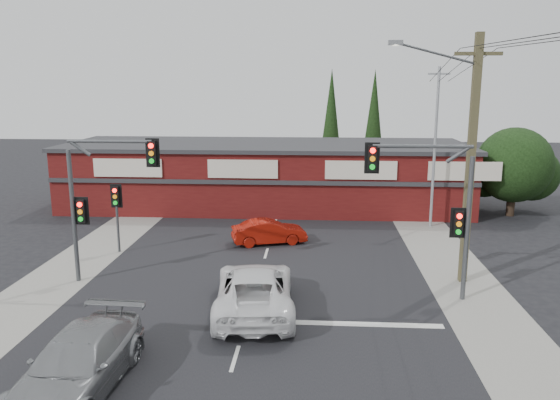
# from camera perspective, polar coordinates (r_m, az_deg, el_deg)

# --- Properties ---
(ground) EXTENTS (120.00, 120.00, 0.00)m
(ground) POSITION_cam_1_polar(r_m,az_deg,el_deg) (20.78, -3.03, -10.82)
(ground) COLOR black
(ground) RESTS_ON ground
(road_strip) EXTENTS (14.00, 70.00, 0.01)m
(road_strip) POSITION_cam_1_polar(r_m,az_deg,el_deg) (25.43, -1.70, -6.45)
(road_strip) COLOR black
(road_strip) RESTS_ON ground
(verge_left) EXTENTS (3.00, 70.00, 0.02)m
(verge_left) POSITION_cam_1_polar(r_m,az_deg,el_deg) (27.54, -19.69, -5.70)
(verge_left) COLOR gray
(verge_left) RESTS_ON ground
(verge_right) EXTENTS (3.00, 70.00, 0.02)m
(verge_right) POSITION_cam_1_polar(r_m,az_deg,el_deg) (26.06, 17.37, -6.54)
(verge_right) COLOR gray
(verge_right) RESTS_ON ground
(stop_line) EXTENTS (6.50, 0.35, 0.01)m
(stop_line) POSITION_cam_1_polar(r_m,az_deg,el_deg) (19.30, 7.07, -12.71)
(stop_line) COLOR silver
(stop_line) RESTS_ON ground
(white_suv) EXTENTS (3.25, 6.13, 1.64)m
(white_suv) POSITION_cam_1_polar(r_m,az_deg,el_deg) (19.91, -2.68, -9.32)
(white_suv) COLOR white
(white_suv) RESTS_ON ground
(silver_suv) EXTENTS (2.46, 5.48, 1.56)m
(silver_suv) POSITION_cam_1_polar(r_m,az_deg,el_deg) (16.08, -20.33, -15.71)
(silver_suv) COLOR gray
(silver_suv) RESTS_ON ground
(red_sedan) EXTENTS (4.01, 2.35, 1.25)m
(red_sedan) POSITION_cam_1_polar(r_m,az_deg,el_deg) (28.06, -1.14, -3.34)
(red_sedan) COLOR #991409
(red_sedan) RESTS_ON ground
(lane_dashes) EXTENTS (0.12, 36.24, 0.01)m
(lane_dashes) POSITION_cam_1_polar(r_m,az_deg,el_deg) (20.15, -3.26, -11.53)
(lane_dashes) COLOR silver
(lane_dashes) RESTS_ON ground
(shop_building) EXTENTS (27.30, 8.40, 4.22)m
(shop_building) POSITION_cam_1_polar(r_m,az_deg,el_deg) (36.63, -1.50, 2.71)
(shop_building) COLOR #490E0E
(shop_building) RESTS_ON ground
(tree_cluster) EXTENTS (5.90, 5.10, 5.50)m
(tree_cluster) POSITION_cam_1_polar(r_m,az_deg,el_deg) (36.96, 23.29, 3.02)
(tree_cluster) COLOR #2D2116
(tree_cluster) RESTS_ON ground
(conifer_near) EXTENTS (1.80, 1.80, 9.25)m
(conifer_near) POSITION_cam_1_polar(r_m,az_deg,el_deg) (43.10, 5.37, 8.55)
(conifer_near) COLOR #2D2116
(conifer_near) RESTS_ON ground
(conifer_far) EXTENTS (1.80, 1.80, 9.25)m
(conifer_far) POSITION_cam_1_polar(r_m,az_deg,el_deg) (45.32, 9.78, 8.59)
(conifer_far) COLOR #2D2116
(conifer_far) RESTS_ON ground
(traffic_mast_left) EXTENTS (3.77, 0.27, 5.97)m
(traffic_mast_left) POSITION_cam_1_polar(r_m,az_deg,el_deg) (23.13, -18.56, 1.11)
(traffic_mast_left) COLOR #47494C
(traffic_mast_left) RESTS_ON ground
(traffic_mast_right) EXTENTS (3.96, 0.27, 5.97)m
(traffic_mast_right) POSITION_cam_1_polar(r_m,az_deg,el_deg) (20.93, 16.19, 0.20)
(traffic_mast_right) COLOR #47494C
(traffic_mast_right) RESTS_ON ground
(pedestal_signal) EXTENTS (0.55, 0.27, 3.38)m
(pedestal_signal) POSITION_cam_1_polar(r_m,az_deg,el_deg) (27.36, -16.72, -0.42)
(pedestal_signal) COLOR #47494C
(pedestal_signal) RESTS_ON ground
(utility_pole) EXTENTS (4.38, 0.59, 10.00)m
(utility_pole) POSITION_cam_1_polar(r_m,az_deg,el_deg) (22.96, 19.04, 4.71)
(utility_pole) COLOR brown
(utility_pole) RESTS_ON ground
(steel_pole) EXTENTS (1.20, 0.16, 9.00)m
(steel_pole) POSITION_cam_1_polar(r_m,az_deg,el_deg) (31.89, 15.88, 5.53)
(steel_pole) COLOR gray
(steel_pole) RESTS_ON ground
(power_lines) EXTENTS (2.01, 29.00, 1.22)m
(power_lines) POSITION_cam_1_polar(r_m,az_deg,el_deg) (17.67, 24.91, 14.12)
(power_lines) COLOR black
(power_lines) RESTS_ON ground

